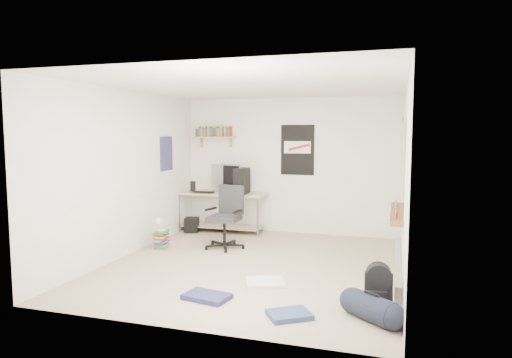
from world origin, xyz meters
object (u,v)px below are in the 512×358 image
(office_chair, at_px, (224,218))
(book_stack, at_px, (161,240))
(duffel_bag, at_px, (371,307))
(desk, at_px, (223,212))
(backpack, at_px, (378,291))

(office_chair, xyz_separation_m, book_stack, (-0.94, -0.37, -0.34))
(office_chair, height_order, duffel_bag, office_chair)
(office_chair, xyz_separation_m, duffel_bag, (2.43, -2.29, -0.35))
(office_chair, bearing_deg, desk, 123.09)
(duffel_bag, bearing_deg, book_stack, -170.90)
(office_chair, relative_size, backpack, 2.68)
(desk, bearing_deg, book_stack, -93.41)
(desk, height_order, office_chair, office_chair)
(duffel_bag, bearing_deg, desk, 168.48)
(duffel_bag, bearing_deg, backpack, 120.23)
(office_chair, distance_m, backpack, 3.17)
(backpack, distance_m, duffel_bag, 0.35)
(desk, distance_m, office_chair, 1.33)
(desk, height_order, duffel_bag, desk)
(backpack, bearing_deg, desk, 127.88)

